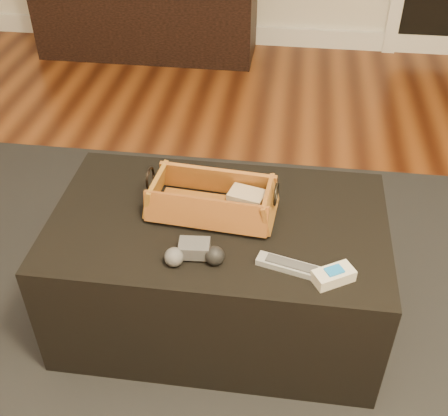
# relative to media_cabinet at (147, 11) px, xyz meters

# --- Properties ---
(floor) EXTENTS (5.00, 5.50, 0.01)m
(floor) POSITION_rel_media_cabinet_xyz_m (0.70, -2.51, -0.27)
(floor) COLOR brown
(floor) RESTS_ON ground
(baseboard) EXTENTS (5.00, 0.04, 0.12)m
(baseboard) POSITION_rel_media_cabinet_xyz_m (0.70, 0.22, -0.21)
(baseboard) COLOR white
(baseboard) RESTS_ON floor
(media_cabinet) EXTENTS (1.36, 0.45, 0.53)m
(media_cabinet) POSITION_rel_media_cabinet_xyz_m (0.00, 0.00, 0.00)
(media_cabinet) COLOR black
(media_cabinet) RESTS_ON floor
(area_rug) EXTENTS (2.60, 2.00, 0.01)m
(area_rug) POSITION_rel_media_cabinet_xyz_m (0.77, -2.23, -0.26)
(area_rug) COLOR black
(area_rug) RESTS_ON floor
(ottoman) EXTENTS (1.00, 0.60, 0.42)m
(ottoman) POSITION_rel_media_cabinet_xyz_m (0.77, -2.18, -0.04)
(ottoman) COLOR black
(ottoman) RESTS_ON area_rug
(tv_remote) EXTENTS (0.20, 0.05, 0.02)m
(tv_remote) POSITION_rel_media_cabinet_xyz_m (0.73, -2.16, 0.19)
(tv_remote) COLOR black
(tv_remote) RESTS_ON wicker_basket
(cloth_bundle) EXTENTS (0.12, 0.10, 0.06)m
(cloth_bundle) POSITION_rel_media_cabinet_xyz_m (0.85, -2.13, 0.21)
(cloth_bundle) COLOR tan
(cloth_bundle) RESTS_ON wicker_basket
(wicker_basket) EXTENTS (0.39, 0.23, 0.13)m
(wicker_basket) POSITION_rel_media_cabinet_xyz_m (0.75, -2.15, 0.21)
(wicker_basket) COLOR #966122
(wicker_basket) RESTS_ON ottoman
(game_controller) EXTENTS (0.17, 0.10, 0.05)m
(game_controller) POSITION_rel_media_cabinet_xyz_m (0.73, -2.36, 0.19)
(game_controller) COLOR #414044
(game_controller) RESTS_ON ottoman
(silver_remote) EXTENTS (0.19, 0.09, 0.02)m
(silver_remote) POSITION_rel_media_cabinet_xyz_m (0.99, -2.36, 0.18)
(silver_remote) COLOR #999BA0
(silver_remote) RESTS_ON ottoman
(cream_gadget) EXTENTS (0.12, 0.10, 0.04)m
(cream_gadget) POSITION_rel_media_cabinet_xyz_m (1.10, -2.39, 0.18)
(cream_gadget) COLOR beige
(cream_gadget) RESTS_ON ottoman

